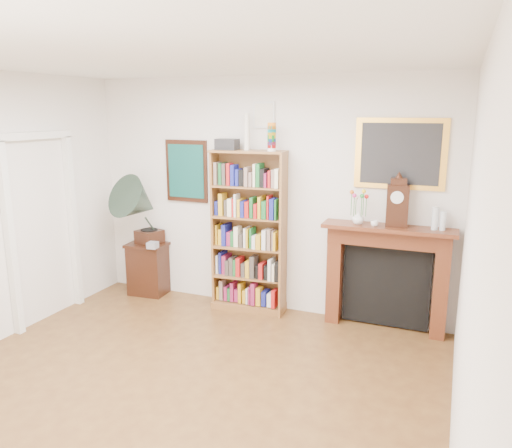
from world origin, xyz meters
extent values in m
cube|color=#543219|center=(0.00, 0.00, -0.01)|extent=(4.50, 5.00, 0.01)
cube|color=white|center=(0.00, 0.00, 2.80)|extent=(4.50, 5.00, 0.01)
cube|color=white|center=(0.00, 2.50, 1.40)|extent=(4.50, 0.01, 2.80)
cube|color=white|center=(2.25, 0.00, 1.40)|extent=(0.01, 5.00, 2.80)
cube|color=white|center=(-2.21, 0.73, 1.05)|extent=(0.08, 0.08, 2.10)
cube|color=white|center=(-2.21, 1.67, 1.05)|extent=(0.08, 0.08, 2.10)
cube|color=white|center=(-2.21, 1.20, 2.13)|extent=(0.08, 1.02, 0.08)
cube|color=black|center=(-1.05, 2.48, 1.65)|extent=(0.58, 0.03, 0.78)
cube|color=#11514C|center=(-1.05, 2.46, 1.65)|extent=(0.50, 0.01, 0.67)
cube|color=white|center=(0.00, 2.48, 2.35)|extent=(0.26, 0.03, 0.30)
cube|color=silver|center=(0.00, 2.46, 2.35)|extent=(0.22, 0.01, 0.26)
cube|color=gold|center=(1.55, 2.48, 1.95)|extent=(0.95, 0.03, 0.75)
cube|color=#262628|center=(1.55, 2.46, 1.95)|extent=(0.82, 0.01, 0.65)
cube|color=brown|center=(-0.56, 2.32, 0.98)|extent=(0.06, 0.32, 1.95)
cube|color=brown|center=(0.31, 2.32, 0.98)|extent=(0.06, 0.32, 1.95)
cube|color=brown|center=(-0.13, 2.32, 1.94)|extent=(0.92, 0.40, 0.03)
cube|color=brown|center=(-0.13, 2.32, 0.04)|extent=(0.92, 0.40, 0.08)
cube|color=brown|center=(-0.13, 2.47, 0.98)|extent=(0.89, 0.10, 1.95)
cube|color=brown|center=(-0.13, 2.32, 0.42)|extent=(0.87, 0.38, 0.02)
cube|color=brown|center=(-0.13, 2.32, 0.79)|extent=(0.87, 0.38, 0.02)
cube|color=brown|center=(-0.13, 2.32, 1.16)|extent=(0.87, 0.38, 0.02)
cube|color=brown|center=(-0.13, 2.32, 1.53)|extent=(0.87, 0.38, 0.02)
cube|color=black|center=(-1.58, 2.30, 0.35)|extent=(0.54, 0.41, 0.69)
cube|color=#441C10|center=(0.92, 2.38, 0.57)|extent=(0.16, 0.21, 1.15)
cube|color=#441C10|center=(2.07, 2.38, 0.57)|extent=(0.16, 0.21, 1.15)
cube|color=#441C10|center=(1.50, 2.38, 1.05)|extent=(1.31, 0.22, 0.19)
cube|color=#441C10|center=(1.50, 2.33, 1.17)|extent=(1.41, 0.35, 0.04)
cube|color=black|center=(1.50, 2.44, 0.48)|extent=(0.95, 0.09, 0.92)
cube|color=black|center=(-1.55, 2.33, 0.78)|extent=(0.35, 0.35, 0.18)
cylinder|color=black|center=(-1.55, 2.33, 0.87)|extent=(0.27, 0.27, 0.01)
cone|color=#2E4236|center=(-1.55, 2.15, 1.26)|extent=(0.74, 0.84, 0.74)
cube|color=#AEAEBA|center=(-1.38, 2.14, 0.73)|extent=(0.13, 0.13, 0.08)
cube|color=black|center=(1.57, 2.34, 1.41)|extent=(0.24, 0.15, 0.45)
cylinder|color=white|center=(1.57, 2.28, 1.52)|extent=(0.13, 0.03, 0.13)
cube|color=black|center=(1.57, 2.34, 1.67)|extent=(0.18, 0.12, 0.08)
imported|color=white|center=(1.17, 2.32, 1.26)|extent=(0.15, 0.15, 0.14)
imported|color=white|center=(1.35, 2.28, 1.22)|extent=(0.08, 0.08, 0.06)
cylinder|color=silver|center=(1.96, 2.36, 1.31)|extent=(0.07, 0.07, 0.24)
cylinder|color=silver|center=(2.03, 2.36, 1.29)|extent=(0.06, 0.06, 0.20)
camera|label=1|loc=(2.15, -3.01, 2.40)|focal=35.00mm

